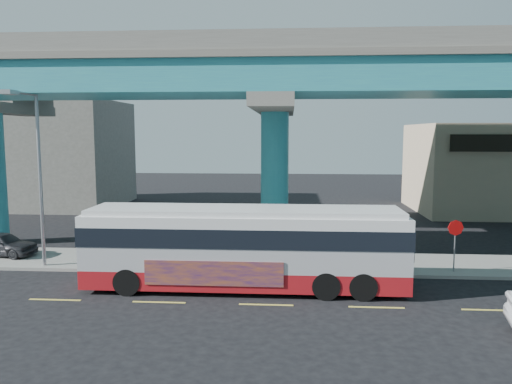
# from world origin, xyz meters

# --- Properties ---
(ground) EXTENTS (120.00, 120.00, 0.00)m
(ground) POSITION_xyz_m (0.00, 0.00, 0.00)
(ground) COLOR black
(ground) RESTS_ON ground
(sidewalk) EXTENTS (70.00, 4.00, 0.15)m
(sidewalk) POSITION_xyz_m (0.00, 5.50, 0.07)
(sidewalk) COLOR gray
(sidewalk) RESTS_ON ground
(lane_markings) EXTENTS (58.00, 0.12, 0.01)m
(lane_markings) POSITION_xyz_m (-0.00, -0.30, 0.01)
(lane_markings) COLOR #D8C64C
(lane_markings) RESTS_ON ground
(viaduct) EXTENTS (52.00, 12.40, 11.70)m
(viaduct) POSITION_xyz_m (-0.00, 9.11, 9.14)
(viaduct) COLOR teal
(viaduct) RESTS_ON ground
(building_beige) EXTENTS (14.00, 10.23, 7.00)m
(building_beige) POSITION_xyz_m (18.00, 22.98, 3.51)
(building_beige) COLOR tan
(building_beige) RESTS_ON ground
(building_concrete) EXTENTS (12.00, 10.00, 9.00)m
(building_concrete) POSITION_xyz_m (-20.00, 24.00, 4.50)
(building_concrete) COLOR gray
(building_concrete) RESTS_ON ground
(transit_bus) EXTENTS (12.88, 2.80, 3.30)m
(transit_bus) POSITION_xyz_m (-0.95, 1.65, 1.81)
(transit_bus) COLOR maroon
(transit_bus) RESTS_ON ground
(parked_car) EXTENTS (2.42, 3.93, 1.20)m
(parked_car) POSITION_xyz_m (-13.60, 5.64, 0.75)
(parked_car) COLOR #303136
(parked_car) RESTS_ON sidewalk
(street_lamp) EXTENTS (0.50, 2.60, 8.04)m
(street_lamp) POSITION_xyz_m (-10.57, 3.43, 5.36)
(street_lamp) COLOR gray
(street_lamp) RESTS_ON sidewalk
(stop_sign) EXTENTS (0.70, 0.11, 2.33)m
(stop_sign) POSITION_xyz_m (8.14, 4.18, 1.81)
(stop_sign) COLOR gray
(stop_sign) RESTS_ON sidewalk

